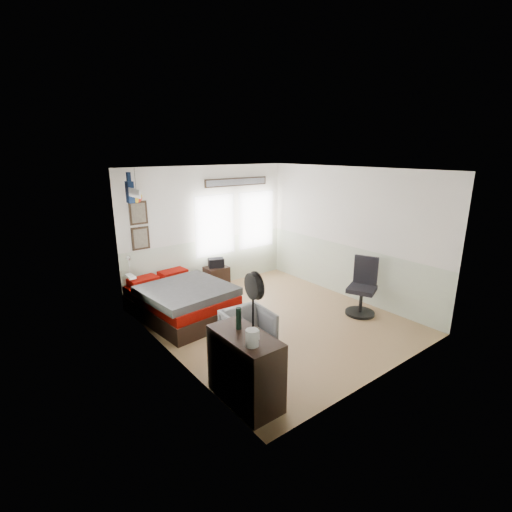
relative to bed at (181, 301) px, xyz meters
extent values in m
cube|color=tan|center=(1.26, -1.18, -0.31)|extent=(4.00, 4.50, 0.01)
cube|color=silver|center=(1.26, 1.07, 1.04)|extent=(4.00, 0.02, 2.70)
cube|color=silver|center=(1.26, -3.43, 1.04)|extent=(4.00, 0.02, 2.70)
cube|color=silver|center=(-0.74, -1.18, 1.04)|extent=(0.02, 4.50, 2.70)
cube|color=silver|center=(3.26, -1.18, 1.04)|extent=(0.02, 4.50, 2.70)
cube|color=white|center=(1.26, -1.18, 2.39)|extent=(4.00, 4.50, 0.02)
cube|color=beige|center=(1.26, 1.06, 0.24)|extent=(4.00, 0.01, 1.10)
cube|color=beige|center=(-0.73, -1.18, 0.24)|extent=(0.01, 4.50, 1.10)
cube|color=beige|center=(3.25, -1.18, 0.24)|extent=(0.01, 4.50, 1.10)
cube|color=silver|center=(-0.70, -0.63, 1.14)|extent=(0.03, 2.20, 1.35)
cube|color=silver|center=(1.41, 1.03, 1.09)|extent=(0.95, 0.03, 1.30)
cube|color=silver|center=(2.56, 1.03, 1.09)|extent=(0.95, 0.03, 1.30)
cube|color=#312319|center=(-0.29, 1.03, 1.04)|extent=(0.35, 0.03, 0.45)
cube|color=#312319|center=(-0.29, 1.03, 1.54)|extent=(0.35, 0.03, 0.45)
cube|color=#7F7259|center=(-0.29, 1.02, 1.04)|extent=(0.27, 0.01, 0.37)
cube|color=#7F7259|center=(-0.29, 1.02, 1.54)|extent=(0.27, 0.01, 0.37)
cube|color=#312319|center=(2.01, 1.03, 2.01)|extent=(1.65, 0.03, 0.18)
cube|color=gray|center=(2.01, 1.02, 2.01)|extent=(1.58, 0.01, 0.13)
cube|color=white|center=(-0.71, -0.03, 2.04)|extent=(0.02, 0.48, 0.14)
sphere|color=red|center=(-0.39, 0.77, 1.87)|extent=(0.20, 0.20, 0.20)
cube|color=black|center=(0.00, 0.01, -0.15)|extent=(1.58, 2.11, 0.32)
cube|color=#9A1305|center=(0.00, 0.01, 0.10)|extent=(1.54, 2.07, 0.18)
cube|color=#424242|center=(0.00, -0.20, 0.26)|extent=(1.58, 1.57, 0.14)
cube|color=#9A1305|center=(-0.33, 0.81, 0.26)|extent=(0.58, 0.39, 0.14)
cube|color=#9A1305|center=(0.33, 0.81, 0.26)|extent=(0.58, 0.39, 0.14)
cube|color=black|center=(-0.48, -2.70, 0.14)|extent=(0.48, 1.00, 0.90)
imported|color=#606060|center=(0.27, -1.74, 0.01)|extent=(0.74, 0.76, 0.64)
cube|color=black|center=(1.31, 0.87, -0.06)|extent=(0.50, 0.40, 0.50)
cylinder|color=black|center=(2.72, -1.99, -0.28)|extent=(0.55, 0.55, 0.05)
cylinder|color=black|center=(2.72, -1.99, -0.05)|extent=(0.06, 0.06, 0.42)
cube|color=black|center=(2.72, -1.99, 0.20)|extent=(0.64, 0.64, 0.08)
cube|color=black|center=(2.92, -1.91, 0.51)|extent=(0.23, 0.43, 0.55)
cylinder|color=silver|center=(-0.57, -2.96, 0.69)|extent=(0.15, 0.15, 0.20)
cube|color=silver|center=(-0.48, -2.96, 0.70)|extent=(0.02, 0.02, 0.12)
cylinder|color=black|center=(-0.45, -2.53, 0.73)|extent=(0.07, 0.07, 0.28)
cylinder|color=black|center=(-0.44, -2.80, 0.90)|extent=(0.02, 0.02, 0.61)
cylinder|color=black|center=(-0.44, -2.80, 1.23)|extent=(0.10, 0.31, 0.31)
cylinder|color=black|center=(-0.40, -2.80, 1.23)|extent=(0.06, 0.33, 0.33)
cube|color=black|center=(1.31, 0.87, 0.28)|extent=(0.39, 0.33, 0.20)
camera|label=1|loc=(-2.79, -5.92, 2.70)|focal=26.00mm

